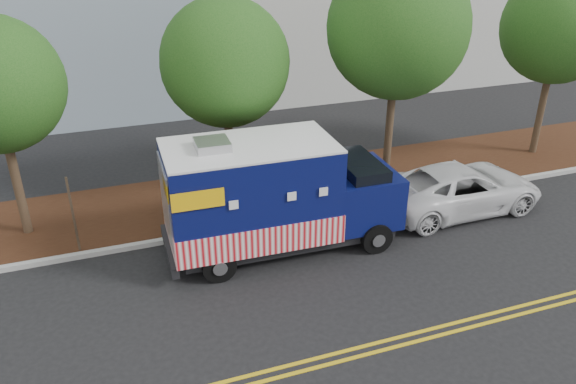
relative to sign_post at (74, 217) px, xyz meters
name	(u,v)px	position (x,y,z in m)	size (l,w,h in m)	color
ground	(228,258)	(3.85, -1.57, -1.20)	(120.00, 120.00, 0.00)	black
curb	(216,232)	(3.85, -0.17, -1.12)	(120.00, 0.18, 0.15)	#9E9E99
mulch_strip	(202,201)	(3.85, 1.93, -1.12)	(120.00, 4.00, 0.15)	black
centerline_near	(279,368)	(3.85, -6.02, -1.19)	(120.00, 0.10, 0.01)	gold
centerline_far	(283,376)	(3.85, -6.27, -1.19)	(120.00, 0.10, 0.01)	gold
tree_b	(225,63)	(4.87, 1.98, 3.36)	(3.91, 3.91, 6.53)	#38281C
tree_c	(398,28)	(10.21, 1.18, 4.19)	(4.45, 4.45, 7.63)	#38281C
tree_d	(558,27)	(17.02, 1.66, 3.74)	(4.03, 4.03, 6.96)	#38281C
sign_post	(74,217)	(0.00, 0.00, 0.00)	(0.06, 0.06, 2.40)	#473828
food_truck	(271,199)	(5.18, -1.45, 0.37)	(6.66, 2.67, 3.47)	black
white_car	(460,188)	(11.58, -1.19, -0.46)	(2.46, 5.34, 1.49)	silver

